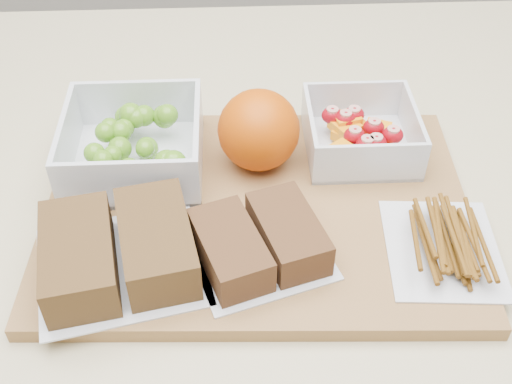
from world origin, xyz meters
TOP-DOWN VIEW (x-y plane):
  - cutting_board at (0.01, -0.00)m, footprint 0.43×0.32m
  - grape_container at (-0.11, 0.07)m, footprint 0.14×0.14m
  - fruit_container at (0.13, 0.08)m, footprint 0.12×0.12m
  - orange at (0.02, 0.06)m, footprint 0.09×0.09m
  - sandwich_bag_left at (-0.11, -0.08)m, footprint 0.17×0.16m
  - sandwich_bag_center at (0.01, -0.07)m, footprint 0.15×0.14m
  - pretzel_bag at (0.18, -0.07)m, footprint 0.11×0.13m

SIDE VIEW (x-z plane):
  - cutting_board at x=0.01m, z-range 0.90..0.92m
  - pretzel_bag at x=0.18m, z-range 0.92..0.94m
  - sandwich_bag_center at x=0.01m, z-range 0.92..0.95m
  - fruit_container at x=0.13m, z-range 0.91..0.96m
  - sandwich_bag_left at x=-0.11m, z-range 0.92..0.96m
  - grape_container at x=-0.11m, z-range 0.91..0.97m
  - orange at x=0.02m, z-range 0.92..1.00m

